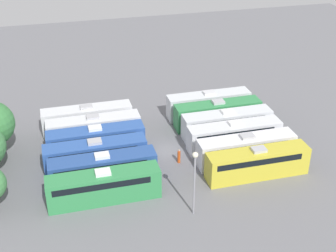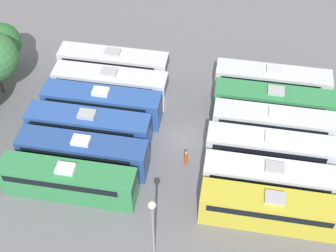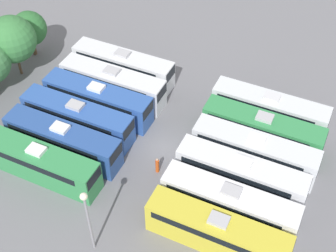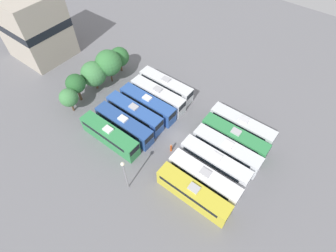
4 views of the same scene
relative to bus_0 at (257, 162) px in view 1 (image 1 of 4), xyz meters
The scene contains 15 objects.
ground_plane 11.90m from the bus_0, 47.31° to the left, with size 122.52×122.52×0.00m, color slate.
bus_0 is the anchor object (origin of this frame).
bus_1 3.09m from the bus_0, ahead, with size 2.56×11.91×3.68m.
bus_2 6.52m from the bus_0, ahead, with size 2.56×11.91×3.68m.
bus_3 9.72m from the bus_0, ahead, with size 2.56×11.91×3.68m.
bus_4 12.76m from the bus_0, ahead, with size 2.56×11.91×3.68m.
bus_5 15.92m from the bus_0, ahead, with size 2.56×11.91×3.68m.
bus_6 17.48m from the bus_0, 89.96° to the left, with size 2.56×11.91×3.68m.
bus_7 17.42m from the bus_0, 79.24° to the left, with size 2.56×11.91×3.68m.
bus_8 18.69m from the bus_0, 69.67° to the left, with size 2.56×11.91×3.68m.
bus_9 19.64m from the bus_0, 60.36° to the left, with size 2.56×11.91×3.68m.
bus_10 21.21m from the bus_0, 53.20° to the left, with size 2.56×11.91×3.68m.
bus_11 23.63m from the bus_0, 47.61° to the left, with size 2.56×11.91×3.68m.
worker_person 9.29m from the bus_0, 57.52° to the left, with size 0.36×0.36×1.80m.
light_pole 10.60m from the bus_0, 116.94° to the left, with size 0.60×0.60×7.34m.
Camera 1 is at (-48.39, 12.65, 30.75)m, focal length 50.00 mm.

